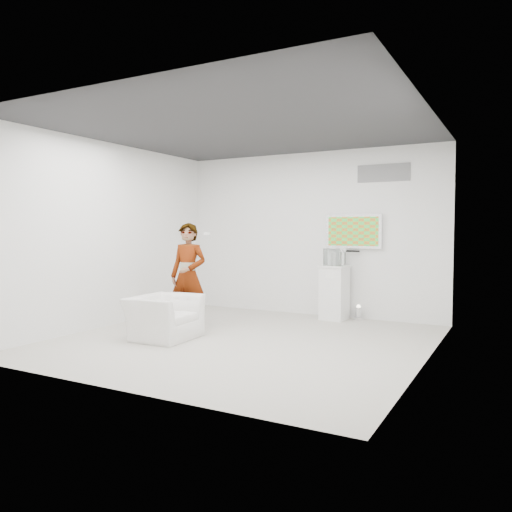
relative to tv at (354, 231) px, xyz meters
name	(u,v)px	position (x,y,z in m)	size (l,w,h in m)	color
room	(243,235)	(-0.85, -2.45, -0.05)	(5.01, 5.01, 3.00)	#ACA89E
tv	(354,231)	(0.00, 0.00, 0.00)	(1.00, 0.08, 0.60)	silver
logo_decal	(383,173)	(0.50, 0.04, 1.00)	(0.90, 0.02, 0.30)	slate
person	(188,276)	(-2.05, -2.11, -0.71)	(0.62, 0.40, 1.69)	silver
armchair	(164,317)	(-1.93, -2.87, -1.24)	(0.96, 0.83, 0.62)	silver
pedestal	(334,292)	(-0.26, -0.25, -1.07)	(0.46, 0.46, 0.95)	white
floor_uplight	(358,313)	(0.13, -0.10, -1.42)	(0.16, 0.16, 0.25)	white
vitrine	(335,257)	(-0.26, -0.25, -0.45)	(0.30, 0.30, 0.30)	white
console	(335,259)	(-0.26, -0.25, -0.48)	(0.05, 0.17, 0.23)	white
wii_remote	(206,234)	(-1.81, -1.94, -0.03)	(0.04, 0.15, 0.04)	white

